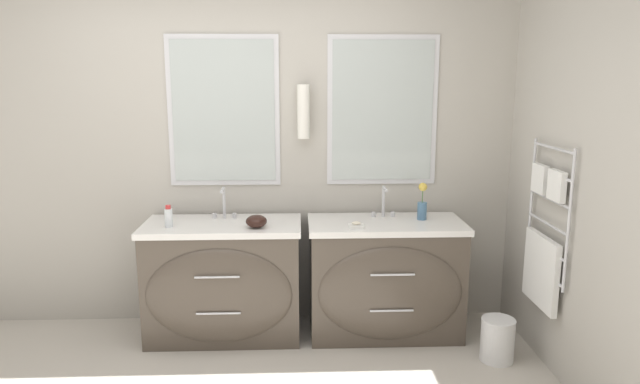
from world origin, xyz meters
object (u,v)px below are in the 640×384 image
object	(u,v)px
waste_bin	(497,339)
amenity_bowl	(256,221)
vanity_left	(223,281)
toiletry_bottle	(169,217)
vanity_right	(386,278)
flower_vase	(422,204)

from	to	relation	value
waste_bin	amenity_bowl	bearing A→B (deg)	168.11
vanity_left	amenity_bowl	xyz separation A→B (m)	(0.25, -0.09, 0.45)
toiletry_bottle	vanity_left	bearing A→B (deg)	9.03
vanity_left	vanity_right	bearing A→B (deg)	0.00
vanity_left	vanity_right	size ratio (longest dim) A/B	1.00
waste_bin	flower_vase	bearing A→B (deg)	129.00
flower_vase	vanity_left	bearing A→B (deg)	-176.48
waste_bin	toiletry_bottle	bearing A→B (deg)	170.36
vanity_left	flower_vase	distance (m)	1.49
vanity_right	waste_bin	distance (m)	0.83
amenity_bowl	flower_vase	bearing A→B (deg)	8.70
amenity_bowl	vanity_left	bearing A→B (deg)	159.81
flower_vase	waste_bin	bearing A→B (deg)	-51.00
toiletry_bottle	amenity_bowl	world-z (taller)	toiletry_bottle
vanity_right	toiletry_bottle	xyz separation A→B (m)	(-1.48, -0.05, 0.47)
vanity_left	amenity_bowl	size ratio (longest dim) A/B	7.63
vanity_left	toiletry_bottle	distance (m)	0.58
vanity_right	amenity_bowl	bearing A→B (deg)	-174.21
vanity_right	waste_bin	xyz separation A→B (m)	(0.67, -0.42, -0.27)
amenity_bowl	waste_bin	size ratio (longest dim) A/B	0.50
amenity_bowl	flower_vase	distance (m)	1.17
vanity_left	amenity_bowl	world-z (taller)	amenity_bowl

